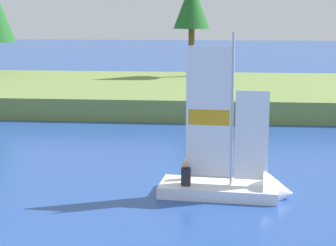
{
  "coord_description": "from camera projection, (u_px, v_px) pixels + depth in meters",
  "views": [
    {
      "loc": [
        4.34,
        -10.2,
        5.82
      ],
      "look_at": [
        2.14,
        13.36,
        1.2
      ],
      "focal_mm": 62.94,
      "sensor_mm": 36.0,
      "label": 1
    }
  ],
  "objects": [
    {
      "name": "sailboat",
      "position": [
        243.0,
        186.0,
        18.46
      ],
      "size": [
        4.28,
        1.88,
        5.65
      ],
      "rotation": [
        0.0,
        0.0,
        -0.08
      ],
      "color": "white",
      "rests_on": "ground"
    },
    {
      "name": "shoreline_tree_centre",
      "position": [
        192.0,
        5.0,
        39.96
      ],
      "size": [
        2.48,
        2.48,
        6.55
      ],
      "color": "brown",
      "rests_on": "shore_bank"
    },
    {
      "name": "shore_bank",
      "position": [
        153.0,
        93.0,
        37.15
      ],
      "size": [
        80.0,
        13.88,
        1.17
      ],
      "primitive_type": "cube",
      "color": "olive",
      "rests_on": "ground"
    }
  ]
}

